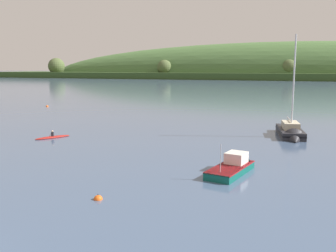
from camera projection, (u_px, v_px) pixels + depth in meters
far_shoreline_hill at (285, 79)px, 256.67m from camera, size 476.01×87.03×51.04m
sailboat_near_mooring at (291, 134)px, 44.27m from camera, size 4.46×8.99×13.06m
fishing_boat_moored at (233, 168)px, 29.51m from camera, size 2.81×6.01×3.44m
canoe_with_paddler at (53, 137)px, 43.70m from camera, size 2.64×4.08×1.02m
mooring_buoy_foreground at (98, 199)px, 23.38m from camera, size 0.56×0.56×0.64m
mooring_buoy_off_fishing_boat at (47, 107)px, 78.36m from camera, size 0.58×0.58×0.66m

